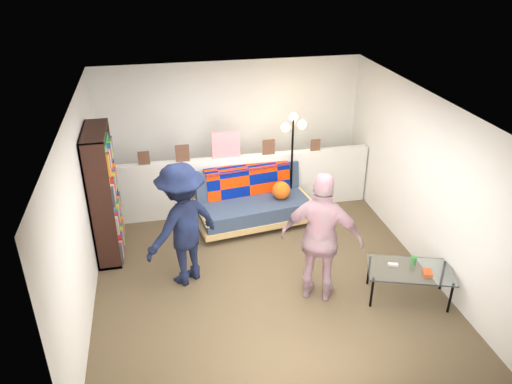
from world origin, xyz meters
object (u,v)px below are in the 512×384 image
Objects in this scene: floor_lamp at (293,144)px; person_right at (322,239)px; coffee_table at (411,271)px; person_left at (182,225)px; bookshelf at (104,199)px; futon_sofa at (254,203)px.

person_right is (-0.26, -2.30, -0.33)m from floor_lamp.
coffee_table is at bearing -71.53° from floor_lamp.
person_left reaches higher than coffee_table.
person_right is (1.65, -0.71, 0.02)m from person_left.
person_right is (2.69, -1.61, -0.02)m from bookshelf.
futon_sofa is 1.63× the size of coffee_table.
futon_sofa is at bearing -157.34° from floor_lamp.
person_right reaches higher than floor_lamp.
floor_lamp is 2.33m from person_right.
bookshelf is at bearing 153.69° from coffee_table.
person_left reaches higher than floor_lamp.
coffee_table is (1.56, -2.28, 0.05)m from futon_sofa.
futon_sofa is at bearing 124.29° from coffee_table.
coffee_table is 0.70× the size of floor_lamp.
person_left is 0.98× the size of person_right.
futon_sofa is 2.34m from bookshelf.
person_right is (0.44, -2.01, 0.50)m from futon_sofa.
bookshelf is 4.27m from coffee_table.
person_left is at bearing 160.35° from coffee_table.
floor_lamp is at bearing 22.66° from futon_sofa.
floor_lamp is (2.94, 0.69, 0.31)m from bookshelf.
person_left is (-1.91, -1.58, -0.35)m from floor_lamp.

